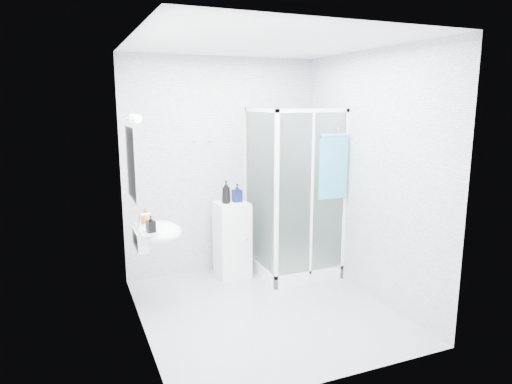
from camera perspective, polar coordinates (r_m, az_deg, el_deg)
name	(u,v)px	position (r m, az deg, el deg)	size (l,w,h in m)	color
room	(265,184)	(4.38, 1.16, 1.06)	(2.40, 2.60, 2.60)	silver
shower_enclosure	(290,239)	(5.54, 4.28, -5.90)	(0.90, 0.95, 2.00)	white
wall_basin	(156,233)	(4.64, -12.43, -5.03)	(0.46, 0.56, 0.35)	white
mirror	(131,163)	(4.47, -15.32, 3.46)	(0.02, 0.60, 0.70)	white
vanity_lights	(134,118)	(4.44, -14.96, 8.88)	(0.10, 0.40, 0.08)	silver
wall_hooks	(203,141)	(5.43, -6.66, 6.35)	(0.23, 0.06, 0.03)	silver
storage_cabinet	(232,239)	(5.50, -3.00, -5.93)	(0.38, 0.40, 0.91)	white
hand_towel	(333,165)	(5.15, 9.65, 3.37)	(0.34, 0.05, 0.72)	teal
shampoo_bottle_a	(226,192)	(5.32, -3.76, -0.02)	(0.10, 0.10, 0.27)	black
shampoo_bottle_b	(237,193)	(5.40, -2.37, -0.12)	(0.10, 0.10, 0.22)	#0B1746
soap_dispenser_orange	(146,216)	(4.71, -13.62, -2.94)	(0.13, 0.13, 0.17)	#C66417
soap_dispenser_black	(151,224)	(4.41, -13.01, -3.91)	(0.07, 0.08, 0.16)	black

